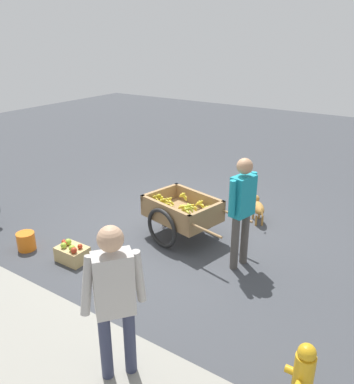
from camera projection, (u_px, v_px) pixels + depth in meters
name	position (u px, v px, depth m)	size (l,w,h in m)	color
ground_plane	(174.00, 232.00, 6.60)	(24.00, 24.00, 0.00)	#3D3F44
fruit_cart	(182.00, 213.00, 6.26)	(1.78, 1.12, 0.72)	#937047
vendor_person	(242.00, 204.00, 5.30)	(0.27, 0.53, 1.60)	#4C4742
dog	(258.00, 207.00, 6.88)	(0.42, 0.58, 0.40)	#AD7A38
fire_hydrant	(303.00, 376.00, 3.41)	(0.25, 0.25, 0.67)	gold
plastic_bucket	(26.00, 241.00, 6.02)	(0.27, 0.27, 0.28)	orange
apple_crate	(72.00, 253.00, 5.71)	(0.44, 0.32, 0.32)	tan
bystander_person	(114.00, 295.00, 3.39)	(0.37, 0.50, 1.66)	#333851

